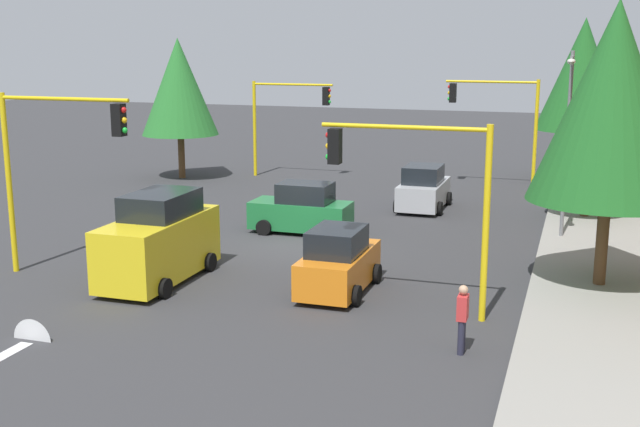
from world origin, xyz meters
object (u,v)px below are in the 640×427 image
Objects in this scene: street_lamp_curbside at (568,125)px; tree_roadside_near at (613,102)px; traffic_signal_near_left at (416,179)px; delivery_van_yellow at (159,241)px; tree_roadside_mid at (591,120)px; car_green at (302,210)px; traffic_signal_near_right at (54,149)px; tree_opposite_side at (179,87)px; car_orange at (338,263)px; pedestrian_crossing at (462,317)px; traffic_signal_far_right at (286,110)px; traffic_signal_far_left at (499,111)px; car_silver at (423,189)px; tree_roadside_far at (583,75)px.

tree_roadside_near is (5.61, 1.30, 1.26)m from street_lamp_curbside.
traffic_signal_near_left is at bearing -50.60° from tree_roadside_near.
delivery_van_yellow is (9.06, -11.71, -3.07)m from street_lamp_curbside.
tree_roadside_mid is 12.50m from car_green.
traffic_signal_near_right is 1.20× the size of delivery_van_yellow.
tree_opposite_side is 22.28m from car_orange.
pedestrian_crossing is (2.47, 13.03, -3.17)m from traffic_signal_near_right.
traffic_signal_far_right is 1.08× the size of delivery_van_yellow.
traffic_signal_far_right is 18.11m from street_lamp_curbside.
traffic_signal_far_right is at bearing 110.40° from tree_opposite_side.
street_lamp_curbside reaches higher than pedestrian_crossing.
street_lamp_curbside is 0.82× the size of tree_roadside_near.
delivery_van_yellow reaches higher than car_green.
car_green is (12.00, -6.14, -3.01)m from traffic_signal_far_left.
tree_roadside_near is 8.60m from pedestrian_crossing.
street_lamp_curbside reaches higher than car_silver.
tree_roadside_far is at bearing -177.14° from tree_roadside_near.
tree_roadside_near is 1.33× the size of tree_roadside_mid.
tree_roadside_far is 26.70m from delivery_van_yellow.
car_green is 2.28× the size of pedestrian_crossing.
tree_roadside_near is at bearing 2.86° from tree_roadside_far.
traffic_signal_near_left is 14.43m from car_silver.
traffic_signal_far_right reaches higher than pedestrian_crossing.
tree_roadside_far reaches higher than car_silver.
street_lamp_curbside reaches higher than tree_roadside_mid.
tree_roadside_near is (-4.00, 16.21, 1.53)m from traffic_signal_near_right.
tree_opposite_side reaches higher than pedestrian_crossing.
tree_opposite_side reaches higher than traffic_signal_far_left.
traffic_signal_near_right is 0.90× the size of tree_roadside_mid.
traffic_signal_far_left is 0.65× the size of tree_roadside_near.
street_lamp_curbside is (10.39, 3.53, 0.44)m from traffic_signal_far_left.
tree_roadside_near is at bearing 36.47° from car_silver.
tree_roadside_mid is 18.59m from delivery_van_yellow.
traffic_signal_near_right is 0.67× the size of tree_roadside_far.
street_lamp_curbside is at bearing 122.80° from traffic_signal_near_right.
traffic_signal_far_left is at bearing 90.00° from traffic_signal_far_right.
traffic_signal_far_left is at bearing -144.19° from tree_roadside_mid.
tree_roadside_far reaches higher than tree_roadside_mid.
traffic_signal_near_right is 1.49× the size of car_green.
traffic_signal_far_left is at bearing 179.88° from traffic_signal_near_left.
traffic_signal_near_right is (20.00, -0.09, 0.37)m from traffic_signal_far_right.
tree_opposite_side reaches higher than traffic_signal_far_right.
tree_roadside_mid is (-14.00, 4.37, 0.44)m from traffic_signal_near_left.
street_lamp_curbside is at bearing 171.14° from pedestrian_crossing.
traffic_signal_far_right is 0.74× the size of street_lamp_curbside.
traffic_signal_far_right is at bearing -170.90° from delivery_van_yellow.
delivery_van_yellow is (23.45, -12.01, -4.34)m from tree_roadside_far.
traffic_signal_near_right is 1.50× the size of car_silver.
car_orange is (18.78, -2.57, -3.01)m from traffic_signal_far_left.
pedestrian_crossing is at bearing -8.86° from street_lamp_curbside.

